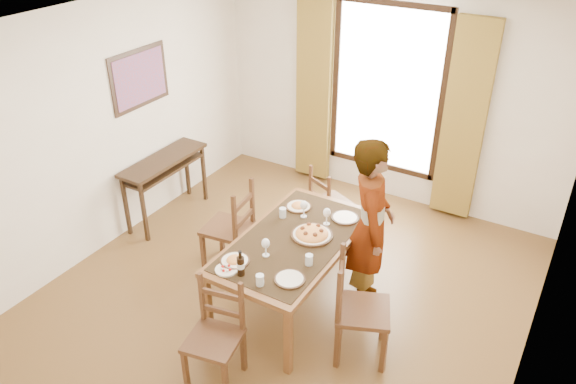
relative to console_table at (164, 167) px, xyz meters
The scene contains 22 objects.
ground 2.22m from the console_table, 16.47° to the right, with size 5.00×5.00×0.00m, color brown.
room_shell 2.25m from the console_table, 13.10° to the right, with size 4.60×5.10×2.74m.
console_table is the anchor object (origin of this frame).
dining_table 2.23m from the console_table, 15.56° to the right, with size 0.96×1.76×0.76m.
chair_west 1.37m from the console_table, 19.14° to the right, with size 0.51×0.51×1.03m.
chair_north 2.02m from the console_table, 18.73° to the left, with size 0.52×0.52×0.89m.
chair_south 2.74m from the console_table, 40.43° to the right, with size 0.49×0.49×0.95m.
chair_east 3.11m from the console_table, 17.04° to the right, with size 0.60×0.60×1.04m.
man 2.78m from the console_table, ahead, with size 0.66×0.77×1.78m, color gray.
plate_sw 2.21m from the console_table, 32.12° to the right, with size 0.27×0.27×0.05m, color silver, non-canonical shape.
plate_se 2.68m from the console_table, 25.34° to the right, with size 0.27×0.27×0.05m, color silver, non-canonical shape.
plate_nw 1.91m from the console_table, ahead, with size 0.27×0.27×0.05m, color silver, non-canonical shape.
plate_ne 2.41m from the console_table, ahead, with size 0.27×0.27×0.05m, color silver, non-canonical shape.
pasta_platter 2.32m from the console_table, 11.76° to the right, with size 0.40×0.40×0.10m, color #C85C19, non-canonical shape.
caprese_plate 2.29m from the console_table, 34.93° to the right, with size 0.20×0.20×0.04m, color silver, non-canonical shape.
wine_glass_a 2.27m from the console_table, 24.88° to the right, with size 0.08×0.08×0.18m, color white, non-canonical shape.
wine_glass_b 2.31m from the console_table, ahead, with size 0.08×0.08×0.18m, color white, non-canonical shape.
wine_glass_c 2.05m from the console_table, ahead, with size 0.08×0.08×0.18m, color white, non-canonical shape.
tumbler_a 2.61m from the console_table, 19.52° to the right, with size 0.07×0.07×0.10m, color silver.
tumbler_b 1.89m from the console_table, ahead, with size 0.07×0.07×0.10m, color silver.
tumbler_c 2.60m from the console_table, 30.65° to the right, with size 0.07×0.07×0.10m, color silver.
wine_bottle 2.41m from the console_table, 32.63° to the right, with size 0.07×0.07×0.25m, color black, non-canonical shape.
Camera 1 is at (2.28, -3.78, 3.79)m, focal length 35.00 mm.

